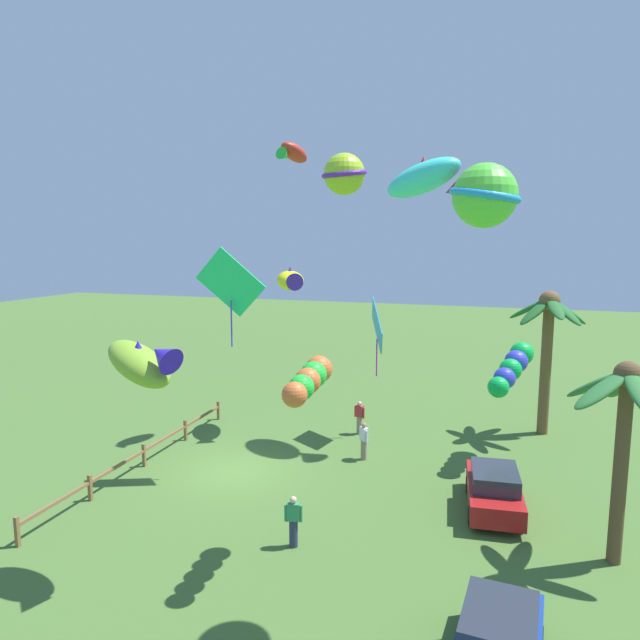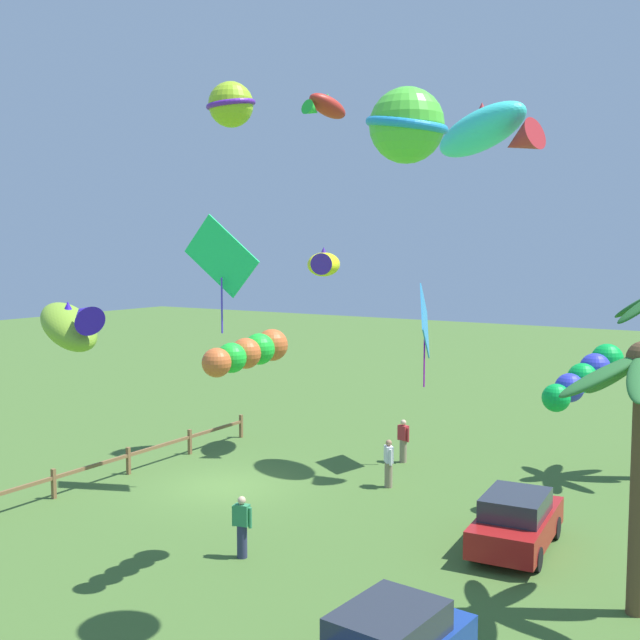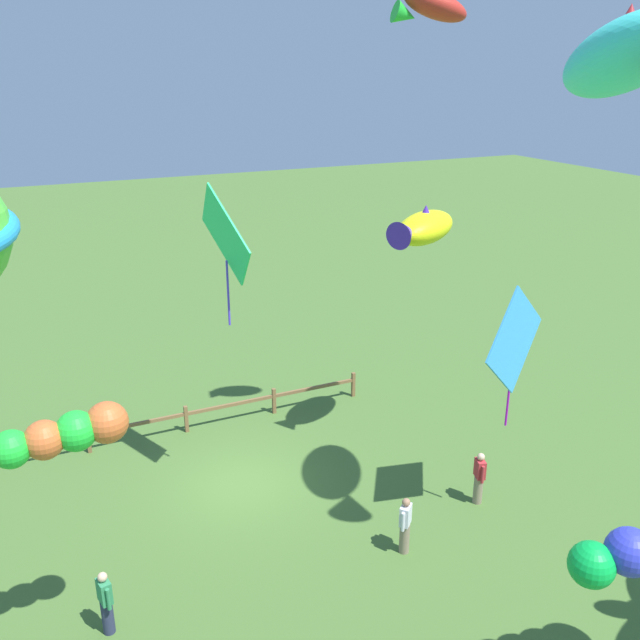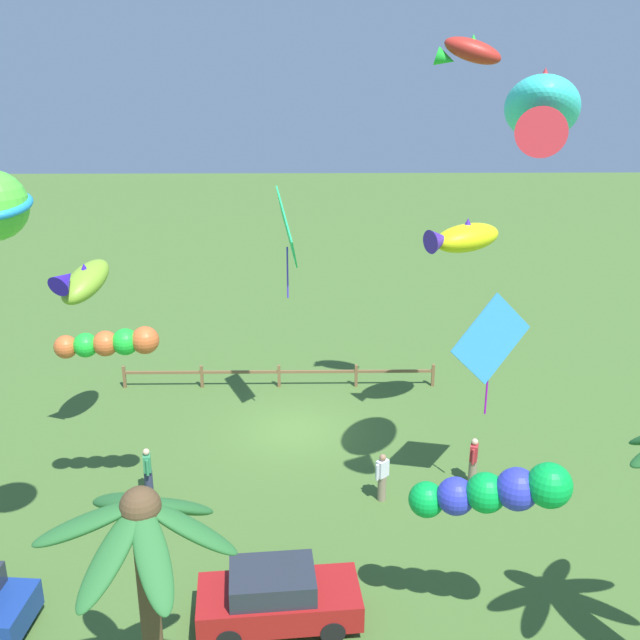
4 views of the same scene
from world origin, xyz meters
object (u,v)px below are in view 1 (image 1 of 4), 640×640
palm_tree_1 (626,411)px  kite_tube_0 (512,368)px  kite_fish_8 (291,280)px  palm_tree_0 (548,329)px  spectator_0 (293,521)px  kite_fish_7 (142,362)px  spectator_1 (364,441)px  spectator_2 (359,417)px  kite_fish_5 (293,153)px  kite_diamond_6 (231,284)px  kite_ball_4 (344,174)px  kite_tube_9 (309,379)px  kite_diamond_3 (377,326)px  parked_car_0 (494,489)px  kite_fish_1 (428,179)px  kite_ball_2 (485,196)px

palm_tree_1 → kite_tube_0: size_ratio=1.74×
kite_tube_0 → kite_fish_8: (-1.05, -10.09, 3.29)m
palm_tree_0 → spectator_0: palm_tree_0 is taller
kite_fish_7 → spectator_1: bearing=158.7°
spectator_2 → kite_fish_7: bearing=-12.6°
kite_fish_5 → kite_diamond_6: bearing=-4.5°
palm_tree_1 → spectator_1: bearing=-121.3°
kite_tube_0 → kite_fish_5: size_ratio=1.53×
kite_ball_4 → kite_tube_9: kite_ball_4 is taller
kite_diamond_3 → spectator_0: bearing=-1.6°
spectator_2 → kite_ball_4: kite_ball_4 is taller
parked_car_0 → kite_tube_0: bearing=174.1°
spectator_2 → kite_diamond_3: bearing=93.2°
palm_tree_0 → spectator_2: 9.72m
spectator_1 → spectator_2: 3.13m
parked_car_0 → spectator_0: bearing=-53.3°
kite_fish_1 → parked_car_0: bearing=27.9°
palm_tree_1 → kite_diamond_3: bearing=-133.3°
kite_diamond_3 → kite_fish_5: kite_fish_5 is taller
kite_fish_8 → kite_tube_9: size_ratio=1.00×
kite_fish_1 → spectator_2: bearing=-85.0°
kite_ball_2 → kite_fish_8: bearing=-141.8°
kite_tube_0 → kite_fish_1: size_ratio=0.77×
kite_ball_2 → kite_ball_4: bearing=-54.8°
kite_diamond_6 → spectator_0: bearing=43.6°
spectator_0 → spectator_2: 10.24m
kite_ball_2 → kite_fish_7: kite_ball_2 is taller
kite_tube_0 → kite_fish_1: bearing=-110.0°
spectator_1 → kite_tube_0: kite_tube_0 is taller
kite_ball_2 → kite_fish_5: bearing=-142.0°
palm_tree_1 → kite_fish_7: (4.42, -12.38, 1.47)m
kite_diamond_3 → kite_tube_9: kite_diamond_3 is taller
kite_diamond_3 → palm_tree_1: bearing=46.7°
spectator_1 → kite_ball_2: (8.64, 4.75, 9.34)m
parked_car_0 → kite_fish_8: 13.00m
palm_tree_0 → palm_tree_1: bearing=6.5°
palm_tree_1 → parked_car_0: (-2.23, -3.36, -3.75)m
kite_diamond_3 → kite_fish_7: kite_fish_7 is taller
parked_car_0 → kite_ball_2: (5.64, -0.51, 9.40)m
palm_tree_0 → kite_fish_1: 8.97m
kite_fish_5 → kite_diamond_3: bearing=95.5°
parked_car_0 → kite_tube_0: (-4.86, 0.50, 3.20)m
spectator_2 → palm_tree_1: bearing=49.3°
spectator_2 → kite_tube_0: kite_tube_0 is taller
kite_tube_9 → spectator_2: bearing=-173.6°
kite_fish_8 → kite_tube_9: kite_fish_8 is taller
kite_diamond_3 → kite_ball_2: bearing=22.8°
kite_fish_7 → spectator_2: bearing=167.4°
parked_car_0 → kite_diamond_6: 11.90m
kite_ball_2 → palm_tree_0: bearing=169.7°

